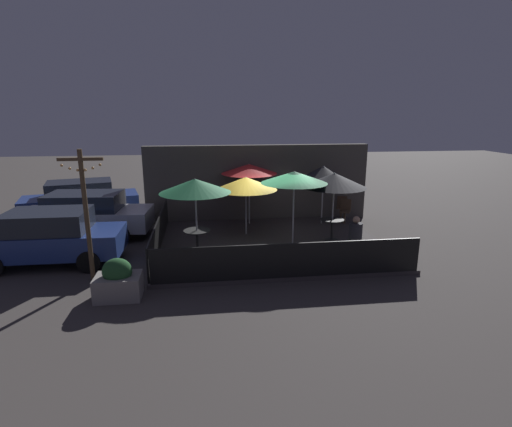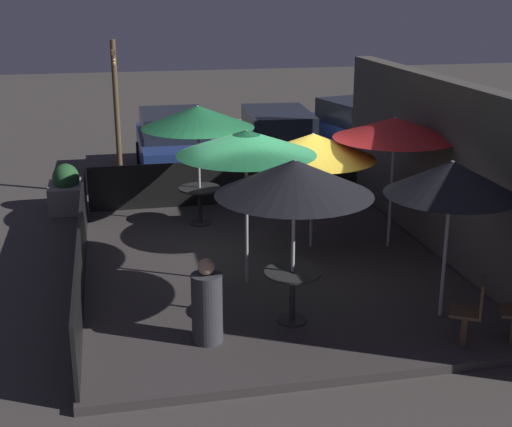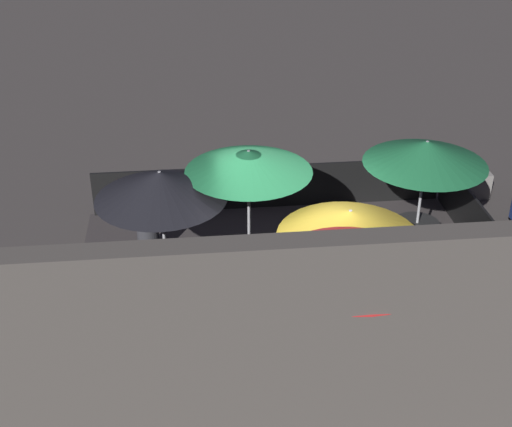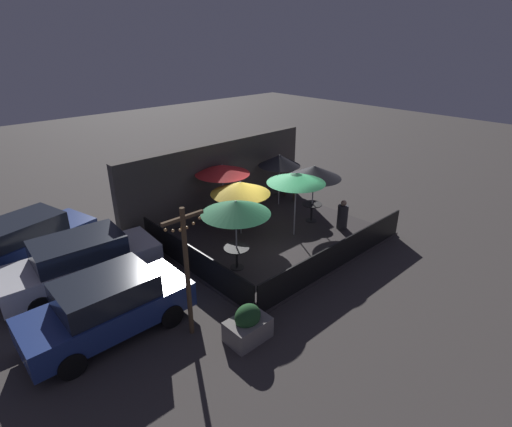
{
  "view_description": "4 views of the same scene",
  "coord_description": "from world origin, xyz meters",
  "px_view_note": "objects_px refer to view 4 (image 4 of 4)",
  "views": [
    {
      "loc": [
        -2.15,
        -12.64,
        4.41
      ],
      "look_at": [
        -0.44,
        0.47,
        1.01
      ],
      "focal_mm": 28.0,
      "sensor_mm": 36.0,
      "label": 1
    },
    {
      "loc": [
        10.87,
        -2.45,
        4.61
      ],
      "look_at": [
        -0.17,
        -0.11,
        0.99
      ],
      "focal_mm": 50.0,
      "sensor_mm": 36.0,
      "label": 2
    },
    {
      "loc": [
        1.62,
        10.05,
        7.32
      ],
      "look_at": [
        0.53,
        -0.43,
        1.4
      ],
      "focal_mm": 50.0,
      "sensor_mm": 36.0,
      "label": 3
    },
    {
      "loc": [
        -9.53,
        -9.31,
        7.01
      ],
      "look_at": [
        -0.47,
        0.45,
        1.05
      ],
      "focal_mm": 28.0,
      "sensor_mm": 36.0,
      "label": 4
    }
  ],
  "objects_px": {
    "patio_umbrella_4": "(296,178)",
    "dining_table_0": "(312,207)",
    "parked_car_1": "(81,261)",
    "patio_umbrella_1": "(236,207)",
    "patio_umbrella_2": "(280,160)",
    "light_post": "(187,267)",
    "parked_car_0": "(108,306)",
    "patio_umbrella_5": "(222,169)",
    "parked_car_2": "(23,241)",
    "patio_umbrella_3": "(240,188)",
    "patio_chair_0": "(294,189)",
    "planter_box": "(248,325)",
    "dining_table_1": "(237,252)",
    "patio_chair_1": "(284,185)",
    "patron_0": "(342,216)"
  },
  "relations": [
    {
      "from": "patio_umbrella_5",
      "to": "dining_table_1",
      "type": "height_order",
      "value": "patio_umbrella_5"
    },
    {
      "from": "planter_box",
      "to": "patio_umbrella_2",
      "type": "bearing_deg",
      "value": 39.07
    },
    {
      "from": "parked_car_1",
      "to": "light_post",
      "type": "bearing_deg",
      "value": -69.33
    },
    {
      "from": "patio_umbrella_5",
      "to": "parked_car_0",
      "type": "xyz_separation_m",
      "value": [
        -6.25,
        -3.22,
        -1.43
      ]
    },
    {
      "from": "patio_umbrella_5",
      "to": "parked_car_0",
      "type": "relative_size",
      "value": 0.57
    },
    {
      "from": "patio_chair_0",
      "to": "parked_car_2",
      "type": "bearing_deg",
      "value": -72.49
    },
    {
      "from": "patio_umbrella_4",
      "to": "parked_car_2",
      "type": "distance_m",
      "value": 9.41
    },
    {
      "from": "dining_table_0",
      "to": "parked_car_1",
      "type": "height_order",
      "value": "parked_car_1"
    },
    {
      "from": "patio_umbrella_2",
      "to": "planter_box",
      "type": "distance_m",
      "value": 8.76
    },
    {
      "from": "dining_table_0",
      "to": "parked_car_1",
      "type": "bearing_deg",
      "value": 167.74
    },
    {
      "from": "patio_umbrella_3",
      "to": "patio_umbrella_2",
      "type": "bearing_deg",
      "value": 18.31
    },
    {
      "from": "patron_0",
      "to": "patio_chair_1",
      "type": "bearing_deg",
      "value": 165.42
    },
    {
      "from": "patio_umbrella_2",
      "to": "planter_box",
      "type": "height_order",
      "value": "patio_umbrella_2"
    },
    {
      "from": "patio_chair_1",
      "to": "dining_table_0",
      "type": "bearing_deg",
      "value": -0.0
    },
    {
      "from": "patio_umbrella_3",
      "to": "patio_chair_1",
      "type": "bearing_deg",
      "value": 21.7
    },
    {
      "from": "patio_umbrella_4",
      "to": "planter_box",
      "type": "height_order",
      "value": "patio_umbrella_4"
    },
    {
      "from": "patio_umbrella_4",
      "to": "light_post",
      "type": "bearing_deg",
      "value": -163.09
    },
    {
      "from": "planter_box",
      "to": "parked_car_0",
      "type": "height_order",
      "value": "parked_car_0"
    },
    {
      "from": "patio_umbrella_4",
      "to": "dining_table_1",
      "type": "distance_m",
      "value": 3.54
    },
    {
      "from": "patio_umbrella_4",
      "to": "patron_0",
      "type": "relative_size",
      "value": 2.1
    },
    {
      "from": "dining_table_1",
      "to": "parked_car_1",
      "type": "bearing_deg",
      "value": 147.36
    },
    {
      "from": "patio_umbrella_2",
      "to": "light_post",
      "type": "height_order",
      "value": "light_post"
    },
    {
      "from": "patio_umbrella_4",
      "to": "patio_umbrella_2",
      "type": "bearing_deg",
      "value": 55.37
    },
    {
      "from": "patio_umbrella_4",
      "to": "parked_car_0",
      "type": "xyz_separation_m",
      "value": [
        -7.36,
        -0.4,
        -1.54
      ]
    },
    {
      "from": "dining_table_1",
      "to": "patio_umbrella_1",
      "type": "bearing_deg",
      "value": -90.0
    },
    {
      "from": "planter_box",
      "to": "parked_car_1",
      "type": "xyz_separation_m",
      "value": [
        -2.08,
        5.14,
        0.42
      ]
    },
    {
      "from": "patio_umbrella_5",
      "to": "parked_car_2",
      "type": "bearing_deg",
      "value": 163.84
    },
    {
      "from": "parked_car_0",
      "to": "dining_table_1",
      "type": "bearing_deg",
      "value": 1.5
    },
    {
      "from": "patron_0",
      "to": "planter_box",
      "type": "xyz_separation_m",
      "value": [
        -6.74,
        -2.06,
        -0.2
      ]
    },
    {
      "from": "planter_box",
      "to": "parked_car_2",
      "type": "bearing_deg",
      "value": 111.05
    },
    {
      "from": "parked_car_2",
      "to": "patio_umbrella_5",
      "type": "bearing_deg",
      "value": -30.15
    },
    {
      "from": "patio_umbrella_2",
      "to": "dining_table_0",
      "type": "relative_size",
      "value": 2.86
    },
    {
      "from": "patio_chair_1",
      "to": "planter_box",
      "type": "relative_size",
      "value": 0.85
    },
    {
      "from": "patio_umbrella_1",
      "to": "patio_umbrella_4",
      "type": "height_order",
      "value": "patio_umbrella_4"
    },
    {
      "from": "patio_umbrella_3",
      "to": "parked_car_1",
      "type": "xyz_separation_m",
      "value": [
        -5.65,
        0.75,
        -1.12
      ]
    },
    {
      "from": "light_post",
      "to": "parked_car_0",
      "type": "height_order",
      "value": "light_post"
    },
    {
      "from": "patio_umbrella_3",
      "to": "patio_chair_0",
      "type": "bearing_deg",
      "value": 13.52
    },
    {
      "from": "dining_table_0",
      "to": "patio_chair_0",
      "type": "height_order",
      "value": "patio_chair_0"
    },
    {
      "from": "patio_chair_0",
      "to": "parked_car_0",
      "type": "distance_m",
      "value": 10.39
    },
    {
      "from": "patio_chair_0",
      "to": "parked_car_0",
      "type": "height_order",
      "value": "parked_car_0"
    },
    {
      "from": "light_post",
      "to": "parked_car_2",
      "type": "bearing_deg",
      "value": 107.53
    },
    {
      "from": "patio_umbrella_4",
      "to": "dining_table_0",
      "type": "relative_size",
      "value": 3.1
    },
    {
      "from": "patio_umbrella_3",
      "to": "patio_chair_1",
      "type": "relative_size",
      "value": 2.39
    },
    {
      "from": "dining_table_1",
      "to": "patron_0",
      "type": "relative_size",
      "value": 0.7
    },
    {
      "from": "light_post",
      "to": "parked_car_2",
      "type": "distance_m",
      "value": 6.99
    },
    {
      "from": "patio_umbrella_4",
      "to": "patio_umbrella_5",
      "type": "height_order",
      "value": "patio_umbrella_4"
    },
    {
      "from": "patio_umbrella_2",
      "to": "light_post",
      "type": "xyz_separation_m",
      "value": [
        -7.57,
        -4.25,
        -0.17
      ]
    },
    {
      "from": "patio_umbrella_2",
      "to": "parked_car_2",
      "type": "height_order",
      "value": "patio_umbrella_2"
    },
    {
      "from": "patio_umbrella_4",
      "to": "dining_table_0",
      "type": "xyz_separation_m",
      "value": [
        1.44,
        0.36,
        -1.68
      ]
    },
    {
      "from": "patio_umbrella_2",
      "to": "patio_umbrella_4",
      "type": "height_order",
      "value": "patio_umbrella_4"
    }
  ]
}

